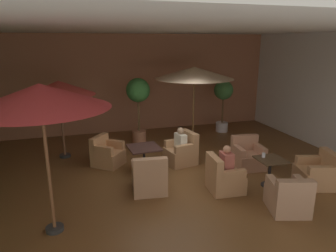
# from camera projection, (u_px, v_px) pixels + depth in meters

# --- Properties ---
(ground_plane) EXTENTS (10.57, 9.20, 0.02)m
(ground_plane) POSITION_uv_depth(u_px,v_px,m) (173.00, 177.00, 7.83)
(ground_plane) COLOR brown
(wall_back_brick) EXTENTS (10.57, 0.08, 3.60)m
(wall_back_brick) POSITION_uv_depth(u_px,v_px,m) (136.00, 84.00, 11.56)
(wall_back_brick) COLOR #A06345
(wall_back_brick) RESTS_ON ground_plane
(ceiling_slab) EXTENTS (10.57, 9.20, 0.06)m
(ceiling_slab) POSITION_uv_depth(u_px,v_px,m) (174.00, 27.00, 6.87)
(ceiling_slab) COLOR white
(ceiling_slab) RESTS_ON wall_back_brick
(cafe_table_front_left) EXTENTS (0.64, 0.64, 0.68)m
(cafe_table_front_left) POSITION_uv_depth(u_px,v_px,m) (270.00, 166.00, 7.23)
(cafe_table_front_left) COLOR black
(cafe_table_front_left) RESTS_ON ground_plane
(armchair_front_left_north) EXTENTS (0.99, 1.00, 0.83)m
(armchair_front_left_north) POSITION_uv_depth(u_px,v_px,m) (318.00, 173.00, 7.30)
(armchair_front_left_north) COLOR tan
(armchair_front_left_north) RESTS_ON ground_plane
(armchair_front_left_east) EXTENTS (0.81, 0.83, 0.84)m
(armchair_front_left_east) POSITION_uv_depth(u_px,v_px,m) (248.00, 156.00, 8.38)
(armchair_front_left_east) COLOR #B1795B
(armchair_front_left_east) RESTS_ON ground_plane
(armchair_front_left_south) EXTENTS (0.79, 0.76, 0.86)m
(armchair_front_left_south) POSITION_uv_depth(u_px,v_px,m) (224.00, 178.00, 7.03)
(armchair_front_left_south) COLOR tan
(armchair_front_left_south) RESTS_ON ground_plane
(armchair_front_left_west) EXTENTS (0.91, 0.97, 0.80)m
(armchair_front_left_west) POSITION_uv_depth(u_px,v_px,m) (288.00, 197.00, 6.17)
(armchair_front_left_west) COLOR tan
(armchair_front_left_west) RESTS_ON ground_plane
(cafe_table_front_right) EXTENTS (0.84, 0.84, 0.68)m
(cafe_table_front_right) POSITION_uv_depth(u_px,v_px,m) (144.00, 152.00, 8.03)
(cafe_table_front_right) COLOR black
(cafe_table_front_right) RESTS_ON ground_plane
(armchair_front_right_north) EXTENTS (0.89, 0.84, 0.90)m
(armchair_front_right_north) POSITION_uv_depth(u_px,v_px,m) (182.00, 152.00, 8.62)
(armchair_front_right_north) COLOR tan
(armchair_front_right_north) RESTS_ON ground_plane
(armchair_front_right_east) EXTENTS (1.01, 1.01, 0.82)m
(armchair_front_right_east) POSITION_uv_depth(u_px,v_px,m) (107.00, 154.00, 8.52)
(armchair_front_right_east) COLOR tan
(armchair_front_right_east) RESTS_ON ground_plane
(armchair_front_right_south) EXTENTS (0.84, 0.88, 0.90)m
(armchair_front_right_south) POSITION_uv_depth(u_px,v_px,m) (149.00, 178.00, 6.99)
(armchair_front_right_south) COLOR tan
(armchair_front_right_south) RESTS_ON ground_plane
(patio_umbrella_tall_red) EXTENTS (2.51, 2.51, 2.56)m
(patio_umbrella_tall_red) POSITION_uv_depth(u_px,v_px,m) (194.00, 73.00, 9.69)
(patio_umbrella_tall_red) COLOR #2D2D2D
(patio_umbrella_tall_red) RESTS_ON ground_plane
(patio_umbrella_center_beige) EXTENTS (2.02, 2.02, 2.27)m
(patio_umbrella_center_beige) POSITION_uv_depth(u_px,v_px,m) (59.00, 88.00, 8.65)
(patio_umbrella_center_beige) COLOR #2D2D2D
(patio_umbrella_center_beige) RESTS_ON ground_plane
(patio_umbrella_near_wall) EXTENTS (2.27, 2.27, 2.68)m
(patio_umbrella_near_wall) POSITION_uv_depth(u_px,v_px,m) (40.00, 97.00, 4.95)
(patio_umbrella_near_wall) COLOR #2D2D2D
(patio_umbrella_near_wall) RESTS_ON ground_plane
(potted_tree_left_corner) EXTENTS (0.71, 0.71, 1.94)m
(potted_tree_left_corner) POSITION_uv_depth(u_px,v_px,m) (223.00, 97.00, 11.46)
(potted_tree_left_corner) COLOR silver
(potted_tree_left_corner) RESTS_ON ground_plane
(potted_tree_mid_left) EXTENTS (0.78, 0.78, 2.20)m
(potted_tree_mid_left) POSITION_uv_depth(u_px,v_px,m) (138.00, 98.00, 10.01)
(potted_tree_mid_left) COLOR #A76848
(potted_tree_mid_left) RESTS_ON ground_plane
(patron_blue_shirt) EXTENTS (0.26, 0.37, 0.67)m
(patron_blue_shirt) POSITION_uv_depth(u_px,v_px,m) (226.00, 162.00, 6.94)
(patron_blue_shirt) COLOR #AA5244
(patron_blue_shirt) RESTS_ON ground_plane
(patron_by_window) EXTENTS (0.27, 0.42, 0.61)m
(patron_by_window) POSITION_uv_depth(u_px,v_px,m) (181.00, 140.00, 8.49)
(patron_by_window) COLOR silver
(patron_by_window) RESTS_ON ground_plane
(iced_drink_cup) EXTENTS (0.08, 0.08, 0.11)m
(iced_drink_cup) POSITION_uv_depth(u_px,v_px,m) (264.00, 155.00, 7.26)
(iced_drink_cup) COLOR silver
(iced_drink_cup) RESTS_ON cafe_table_front_left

